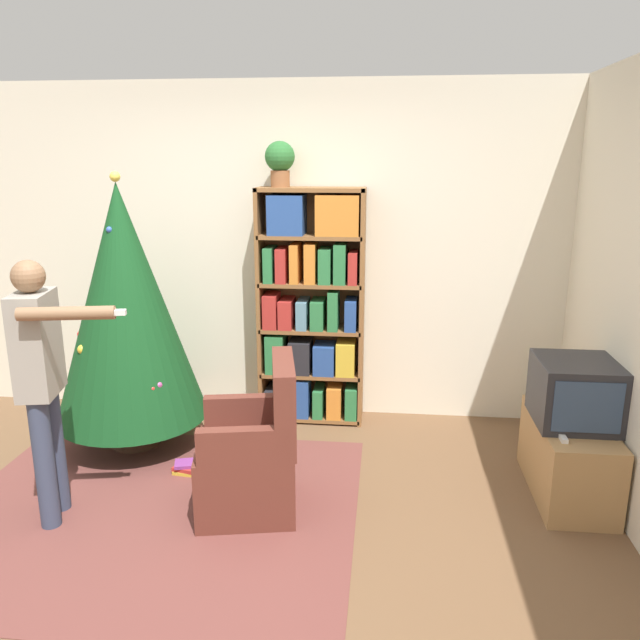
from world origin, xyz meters
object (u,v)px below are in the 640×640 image
(potted_plant, at_px, (280,161))
(armchair, at_px, (253,458))
(christmas_tree, at_px, (125,305))
(bookshelf, at_px, (311,308))
(standing_person, at_px, (42,372))
(television, at_px, (575,392))

(potted_plant, bearing_deg, armchair, -88.31)
(christmas_tree, xyz_separation_m, armchair, (1.04, -0.76, -0.72))
(bookshelf, height_order, potted_plant, potted_plant)
(christmas_tree, height_order, standing_person, christmas_tree)
(christmas_tree, relative_size, potted_plant, 5.92)
(bookshelf, height_order, television, bookshelf)
(bookshelf, relative_size, standing_person, 1.20)
(armchair, relative_size, potted_plant, 2.80)
(armchair, bearing_deg, standing_person, -89.84)
(bookshelf, xyz_separation_m, standing_person, (-1.30, -1.57, -0.02))
(potted_plant, bearing_deg, television, -27.02)
(bookshelf, relative_size, christmas_tree, 0.94)
(armchair, bearing_deg, bookshelf, 161.16)
(television, bearing_deg, christmas_tree, 172.33)
(bookshelf, bearing_deg, potted_plant, 178.33)
(christmas_tree, relative_size, armchair, 2.12)
(christmas_tree, distance_m, armchair, 1.48)
(television, height_order, christmas_tree, christmas_tree)
(christmas_tree, relative_size, standing_person, 1.29)
(potted_plant, bearing_deg, standing_person, -124.40)
(television, xyz_separation_m, standing_person, (-3.02, -0.59, 0.22))
(bookshelf, xyz_separation_m, armchair, (-0.19, -1.35, -0.59))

